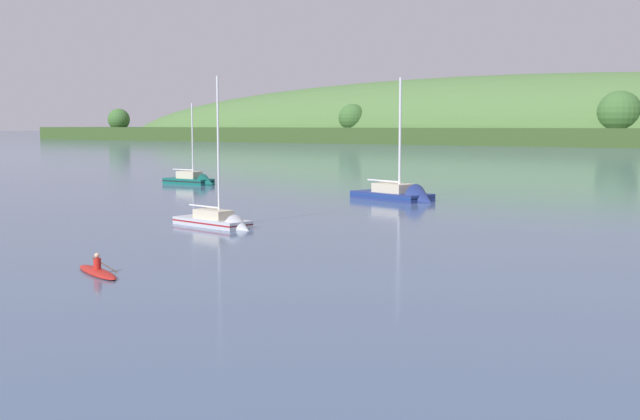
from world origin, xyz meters
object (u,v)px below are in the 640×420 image
sailboat_midwater_white (401,198)px  sailboat_outer_reach (219,225)px  sailboat_far_left (194,182)px  canoe_with_paddler (97,272)px

sailboat_midwater_white → sailboat_outer_reach: sailboat_midwater_white is taller
sailboat_midwater_white → sailboat_far_left: size_ratio=1.22×
sailboat_midwater_white → sailboat_far_left: sailboat_midwater_white is taller
sailboat_midwater_white → sailboat_far_left: (-26.82, 5.77, 0.08)m
sailboat_midwater_white → sailboat_far_left: bearing=-173.3°
sailboat_far_left → canoe_with_paddler: sailboat_far_left is taller
sailboat_midwater_white → sailboat_outer_reach: (-2.76, -21.72, -0.10)m
canoe_with_paddler → sailboat_outer_reach: bearing=133.6°
sailboat_far_left → sailboat_outer_reach: size_ratio=0.93×
sailboat_midwater_white → canoe_with_paddler: size_ratio=2.97×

